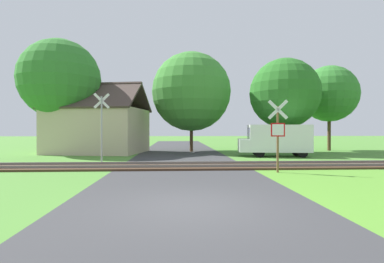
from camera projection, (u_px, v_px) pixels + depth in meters
name	position (u px, v px, depth m)	size (l,w,h in m)	color
ground_plane	(191.00, 207.00, 7.35)	(160.00, 160.00, 0.00)	#4C8433
road_asphalt	(188.00, 190.00, 9.35)	(6.55, 80.00, 0.01)	#38383A
rail_track	(183.00, 166.00, 15.06)	(60.00, 2.60, 0.22)	#422D1E
stop_sign_near	(278.00, 132.00, 13.21)	(0.86, 0.22, 3.22)	brown
crossing_sign_far	(102.00, 123.00, 16.53)	(0.87, 0.20, 3.93)	#9E9EA5
house	(99.00, 129.00, 24.54)	(8.35, 7.37, 5.77)	#C6B293
tree_center	(191.00, 92.00, 25.78)	(6.78, 6.78, 8.56)	#513823
tree_far	(329.00, 94.00, 27.06)	(5.05, 5.05, 7.67)	#513823
tree_right	(285.00, 93.00, 24.47)	(5.70, 5.70, 7.72)	#513823
tree_left	(60.00, 79.00, 23.57)	(6.26, 6.26, 9.01)	#513823
mail_truck	(276.00, 139.00, 21.09)	(5.10, 2.49, 2.24)	white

